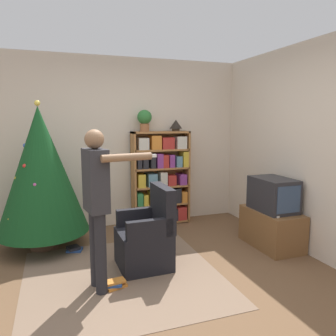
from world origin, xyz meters
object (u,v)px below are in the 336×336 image
Objects in this scene: bookshelf at (161,178)px; television at (273,194)px; armchair at (147,239)px; table_lamp at (176,125)px; potted_plant at (145,119)px; christmas_tree at (41,171)px; standing_person at (97,197)px.

television is (1.07, -1.41, -0.03)m from bookshelf.
television is at bearing 89.91° from armchair.
armchair is at bearing -121.62° from table_lamp.
table_lamp is (0.25, 0.01, 0.85)m from bookshelf.
potted_plant reaches higher than armchair.
armchair is 2.80× the size of potted_plant.
bookshelf is 1.84m from christmas_tree.
potted_plant is at bearing 142.46° from standing_person.
television is 0.32× the size of christmas_tree.
christmas_tree is 1.63m from armchair.
christmas_tree is at bearing -132.51° from armchair.
television is 1.84× the size of potted_plant.
standing_person is 7.85× the size of table_lamp.
potted_plant is 0.52m from table_lamp.
bookshelf is 0.97m from potted_plant.
table_lamp reaches higher than television.
potted_plant reaches higher than bookshelf.
bookshelf is at bearing -1.19° from potted_plant.
table_lamp is (2.00, 0.48, 0.56)m from christmas_tree.
christmas_tree reaches higher than table_lamp.
standing_person is (-2.29, -0.37, 0.23)m from television.
standing_person is at bearing -124.42° from bookshelf.
bookshelf reaches higher than armchair.
bookshelf is 1.61× the size of armchair.
bookshelf is 4.49× the size of potted_plant.
standing_person is at bearing -67.88° from christmas_tree.
television is 0.66× the size of armchair.
bookshelf is at bearing 154.84° from armchair.
standing_person is at bearing -118.31° from potted_plant.
standing_person is 2.40m from table_lamp.
television is at bearing -60.05° from table_lamp.
christmas_tree is 2.06× the size of armchair.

